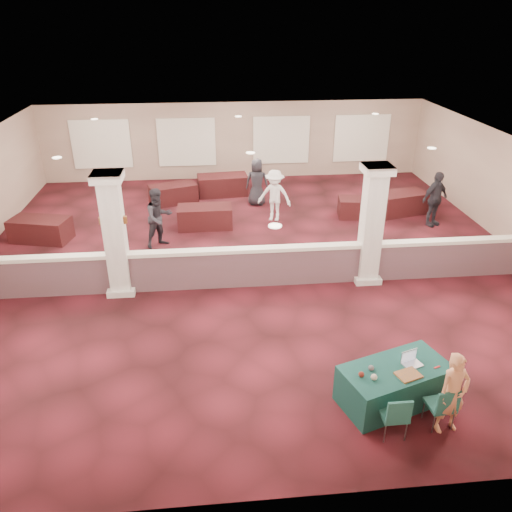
{
  "coord_description": "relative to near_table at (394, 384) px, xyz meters",
  "views": [
    {
      "loc": [
        -1.12,
        -13.04,
        6.62
      ],
      "look_at": [
        -0.05,
        -2.0,
        1.11
      ],
      "focal_mm": 35.0,
      "sensor_mm": 36.0,
      "label": 1
    }
  ],
  "objects": [
    {
      "name": "ground",
      "position": [
        -2.13,
        6.11,
        -0.38
      ],
      "size": [
        16.0,
        16.0,
        0.0
      ],
      "primitive_type": "plane",
      "color": "#4C131B",
      "rests_on": "ground"
    },
    {
      "name": "wall_back",
      "position": [
        -2.13,
        14.11,
        1.22
      ],
      "size": [
        16.0,
        0.04,
        3.2
      ],
      "primitive_type": "cube",
      "color": "#8C7061",
      "rests_on": "ground"
    },
    {
      "name": "wall_front",
      "position": [
        -2.13,
        -1.89,
        1.22
      ],
      "size": [
        16.0,
        0.04,
        3.2
      ],
      "primitive_type": "cube",
      "color": "#8C7061",
      "rests_on": "ground"
    },
    {
      "name": "ceiling",
      "position": [
        -2.13,
        6.11,
        2.82
      ],
      "size": [
        16.0,
        16.0,
        0.02
      ],
      "primitive_type": "cube",
      "color": "silver",
      "rests_on": "wall_back"
    },
    {
      "name": "partition_wall",
      "position": [
        -2.13,
        4.61,
        0.18
      ],
      "size": [
        15.6,
        0.28,
        1.1
      ],
      "color": "brown",
      "rests_on": "ground"
    },
    {
      "name": "column_left",
      "position": [
        -5.63,
        4.61,
        1.25
      ],
      "size": [
        0.72,
        0.72,
        3.2
      ],
      "color": "beige",
      "rests_on": "ground"
    },
    {
      "name": "column_right",
      "position": [
        0.87,
        4.61,
        1.25
      ],
      "size": [
        0.72,
        0.72,
        3.2
      ],
      "color": "beige",
      "rests_on": "ground"
    },
    {
      "name": "sconce_left",
      "position": [
        -5.91,
        4.61,
        1.62
      ],
      "size": [
        0.12,
        0.12,
        0.18
      ],
      "color": "brown",
      "rests_on": "column_left"
    },
    {
      "name": "sconce_right",
      "position": [
        -5.35,
        4.61,
        1.62
      ],
      "size": [
        0.12,
        0.12,
        0.18
      ],
      "color": "brown",
      "rests_on": "column_left"
    },
    {
      "name": "near_table",
      "position": [
        0.0,
        0.0,
        0.0
      ],
      "size": [
        2.2,
        1.57,
        0.77
      ],
      "primitive_type": "cube",
      "rotation": [
        0.0,
        0.0,
        0.32
      ],
      "color": "#103A35",
      "rests_on": "ground"
    },
    {
      "name": "conf_chair_main",
      "position": [
        0.6,
        -0.74,
        0.14
      ],
      "size": [
        0.48,
        0.48,
        0.88
      ],
      "rotation": [
        0.0,
        0.0,
        0.09
      ],
      "color": "#1C514B",
      "rests_on": "ground"
    },
    {
      "name": "conf_chair_side",
      "position": [
        -0.3,
        -0.88,
        0.14
      ],
      "size": [
        0.44,
        0.45,
        0.89
      ],
      "rotation": [
        0.0,
        0.0,
        0.0
      ],
      "color": "#1C514B",
      "rests_on": "ground"
    },
    {
      "name": "woman",
      "position": [
        0.7,
        -0.77,
        0.4
      ],
      "size": [
        0.62,
        0.47,
        1.56
      ],
      "primitive_type": "imported",
      "rotation": [
        0.0,
        0.0,
        0.19
      ],
      "color": "#F19568",
      "rests_on": "ground"
    },
    {
      "name": "far_table_front_left",
      "position": [
        -8.63,
        8.12,
        -0.02
      ],
      "size": [
        1.96,
        1.3,
        0.73
      ],
      "primitive_type": "cube",
      "rotation": [
        0.0,
        0.0,
        -0.24
      ],
      "color": "black",
      "rests_on": "ground"
    },
    {
      "name": "far_table_front_center",
      "position": [
        -3.45,
        8.7,
        -0.02
      ],
      "size": [
        1.8,
        0.92,
        0.73
      ],
      "primitive_type": "cube",
      "rotation": [
        0.0,
        0.0,
        0.01
      ],
      "color": "black",
      "rests_on": "ground"
    },
    {
      "name": "far_table_front_right",
      "position": [
        2.07,
        9.11,
        -0.05
      ],
      "size": [
        1.75,
        1.05,
        0.67
      ],
      "primitive_type": "cube",
      "rotation": [
        0.0,
        0.0,
        -0.14
      ],
      "color": "black",
      "rests_on": "ground"
    },
    {
      "name": "far_table_back_left",
      "position": [
        -4.63,
        11.19,
        -0.03
      ],
      "size": [
        1.91,
        1.38,
        0.7
      ],
      "primitive_type": "cube",
      "rotation": [
        0.0,
        0.0,
        0.34
      ],
      "color": "black",
      "rests_on": "ground"
    },
    {
      "name": "far_table_back_center",
      "position": [
        -2.73,
        11.93,
        0.01
      ],
      "size": [
        2.0,
        1.13,
        0.78
      ],
      "primitive_type": "cube",
      "rotation": [
        0.0,
        0.0,
        0.09
      ],
      "color": "black",
      "rests_on": "ground"
    },
    {
      "name": "far_table_back_right",
      "position": [
        3.51,
        9.31,
        -0.0
      ],
      "size": [
        2.05,
        1.37,
        0.76
      ],
      "primitive_type": "cube",
      "rotation": [
        0.0,
        0.0,
        0.25
      ],
      "color": "black",
      "rests_on": "ground"
    },
    {
      "name": "attendee_a",
      "position": [
        -4.83,
        7.35,
        0.54
      ],
      "size": [
        1.01,
        0.91,
        1.85
      ],
      "primitive_type": "imported",
      "rotation": [
        0.0,
        0.0,
        0.61
      ],
      "color": "black",
      "rests_on": "ground"
    },
    {
      "name": "attendee_b",
      "position": [
        -1.05,
        9.11,
        0.51
      ],
      "size": [
        1.25,
        0.9,
        1.78
      ],
      "primitive_type": "imported",
      "rotation": [
        0.0,
        0.0,
        -0.37
      ],
      "color": "white",
      "rests_on": "ground"
    },
    {
      "name": "attendee_c",
      "position": [
        4.21,
        8.14,
        0.55
      ],
      "size": [
        1.21,
        0.92,
        1.86
      ],
      "primitive_type": "imported",
      "rotation": [
        0.0,
        0.0,
        0.42
      ],
      "color": "black",
      "rests_on": "ground"
    },
    {
      "name": "attendee_d",
      "position": [
        -1.5,
        10.68,
        0.49
      ],
      "size": [
        0.94,
        0.63,
        1.74
      ],
      "primitive_type": "imported",
      "rotation": [
        0.0,
        0.0,
        2.94
      ],
      "color": "black",
      "rests_on": "ground"
    },
    {
      "name": "laptop_base",
      "position": [
        0.32,
        0.05,
        0.39
      ],
      "size": [
        0.4,
        0.34,
        0.02
      ],
      "primitive_type": "cube",
      "rotation": [
        0.0,
        0.0,
        0.32
      ],
      "color": "silver",
      "rests_on": "near_table"
    },
    {
      "name": "laptop_screen",
      "position": [
        0.28,
        0.16,
        0.52
      ],
      "size": [
        0.33,
        0.12,
        0.23
      ],
      "primitive_type": "cube",
      "rotation": [
        0.0,
        0.0,
        0.32
      ],
      "color": "silver",
      "rests_on": "near_table"
    },
    {
      "name": "screen_glow",
      "position": [
        0.28,
        0.16,
        0.5
      ],
      "size": [
        0.3,
        0.1,
        0.2
      ],
      "primitive_type": "cube",
      "rotation": [
        0.0,
        0.0,
        0.32
      ],
      "color": "silver",
      "rests_on": "near_table"
    },
    {
      "name": "knitting",
      "position": [
        0.13,
        -0.23,
        0.4
      ],
      "size": [
        0.5,
        0.43,
        0.03
      ],
      "primitive_type": "cube",
      "rotation": [
        0.0,
        0.0,
        0.32
      ],
      "color": "#C36B1F",
      "rests_on": "near_table"
    },
    {
      "name": "yarn_cream",
      "position": [
        -0.51,
        -0.28,
        0.44
      ],
      "size": [
        0.12,
        0.12,
        0.12
      ],
      "primitive_type": "sphere",
      "color": "#C0B09E",
      "rests_on": "near_table"
    },
    {
      "name": "yarn_red",
      "position": [
        -0.71,
        -0.18,
        0.44
      ],
      "size": [
        0.1,
        0.1,
        0.1
      ],
      "primitive_type": "sphere",
      "color": "maroon",
      "rests_on": "near_table"
    },
    {
      "name": "yarn_grey",
      "position": [
        -0.49,
        -0.03,
        0.44
      ],
      "size": [
        0.11,
        0.11,
        0.11
      ],
      "primitive_type": "sphere",
      "color": "#4D4E52",
      "rests_on": "near_table"
    },
    {
      "name": "scissors",
      "position": [
        0.74,
        -0.06,
        0.39
      ],
      "size": [
        0.13,
        0.07,
        0.01
      ],
      "primitive_type": "cube",
      "rotation": [
        0.0,
        0.0,
        0.32
      ],
      "color": "red",
      "rests_on": "near_table"
    }
  ]
}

